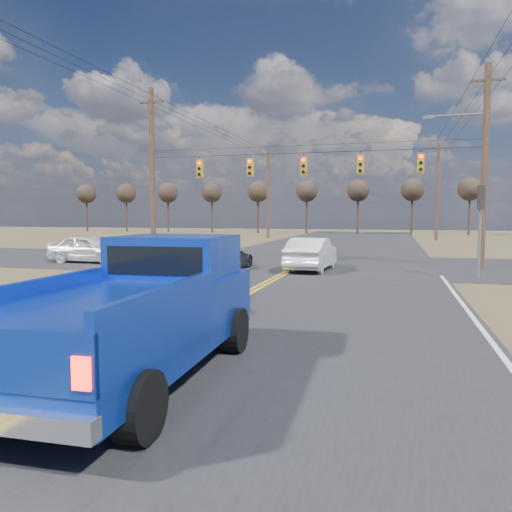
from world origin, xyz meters
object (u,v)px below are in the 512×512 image
(white_car_queue, at_px, (311,254))
(dgrey_car_queue, at_px, (223,257))
(cross_car_west, at_px, (89,249))
(pickup_truck, at_px, (142,311))
(black_suv, at_px, (181,285))
(silver_suv, at_px, (146,292))

(white_car_queue, xyz_separation_m, dgrey_car_queue, (-4.14, -1.12, -0.15))
(dgrey_car_queue, height_order, cross_car_west, cross_car_west)
(pickup_truck, bearing_deg, white_car_queue, 87.85)
(pickup_truck, relative_size, black_suv, 1.35)
(dgrey_car_queue, bearing_deg, cross_car_west, -5.42)
(pickup_truck, distance_m, black_suv, 6.33)
(dgrey_car_queue, xyz_separation_m, cross_car_west, (-8.42, 1.50, 0.14))
(black_suv, height_order, cross_car_west, cross_car_west)
(silver_suv, bearing_deg, black_suv, -72.49)
(silver_suv, height_order, white_car_queue, silver_suv)
(white_car_queue, bearing_deg, dgrey_car_queue, 18.17)
(silver_suv, height_order, black_suv, silver_suv)
(white_car_queue, xyz_separation_m, cross_car_west, (-12.55, 0.38, -0.01))
(silver_suv, xyz_separation_m, dgrey_car_queue, (-2.39, 12.25, -0.24))
(pickup_truck, height_order, silver_suv, pickup_truck)
(pickup_truck, height_order, cross_car_west, pickup_truck)
(pickup_truck, height_order, dgrey_car_queue, pickup_truck)
(pickup_truck, xyz_separation_m, cross_car_west, (-12.40, 16.90, -0.34))
(pickup_truck, bearing_deg, cross_car_west, 124.66)
(silver_suv, bearing_deg, dgrey_car_queue, -69.27)
(dgrey_car_queue, bearing_deg, silver_suv, 105.72)
(silver_suv, bearing_deg, cross_car_west, -42.14)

